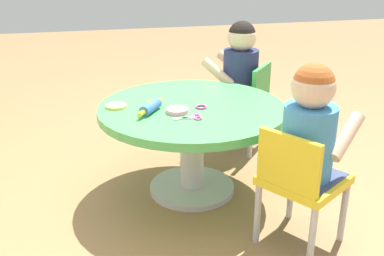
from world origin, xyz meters
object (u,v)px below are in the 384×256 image
at_px(seated_child_right, 240,64).
at_px(rolling_pin, 151,107).
at_px(craft_scissors, 192,118).
at_px(child_chair_left, 300,181).
at_px(craft_table, 192,126).
at_px(seated_child_left, 310,127).
at_px(child_chair_right, 245,101).

height_order(seated_child_right, rolling_pin, seated_child_right).
bearing_deg(craft_scissors, child_chair_left, -137.19).
bearing_deg(child_chair_left, craft_scissors, 42.81).
bearing_deg(craft_table, seated_child_left, -146.63).
distance_m(seated_child_left, child_chair_right, 1.03).
bearing_deg(seated_child_right, child_chair_left, 174.89).
xyz_separation_m(child_chair_right, rolling_pin, (-0.51, 0.65, 0.19)).
relative_size(seated_child_right, rolling_pin, 2.53).
bearing_deg(craft_table, rolling_pin, 101.66).
height_order(craft_table, rolling_pin, rolling_pin).
bearing_deg(seated_child_left, craft_scissors, 47.00).
distance_m(seated_child_left, rolling_pin, 0.75).
distance_m(seated_child_right, craft_scissors, 0.80).
bearing_deg(seated_child_left, seated_child_right, -3.35).
bearing_deg(craft_scissors, child_chair_right, -37.50).
bearing_deg(rolling_pin, craft_table, -78.34).
bearing_deg(child_chair_right, seated_child_left, 174.83).
height_order(craft_table, child_chair_right, child_chair_right).
bearing_deg(rolling_pin, craft_scissors, -126.41).
relative_size(child_chair_right, seated_child_right, 1.05).
relative_size(child_chair_left, rolling_pin, 2.66).
xyz_separation_m(child_chair_left, seated_child_right, (1.05, -0.09, 0.23)).
bearing_deg(seated_child_left, child_chair_left, 122.90).
xyz_separation_m(seated_child_left, child_chair_right, (1.00, -0.09, -0.23)).
relative_size(child_chair_left, child_chair_right, 1.00).
distance_m(seated_child_right, rolling_pin, 0.82).
distance_m(craft_table, child_chair_right, 0.64).
height_order(child_chair_right, seated_child_right, seated_child_right).
distance_m(child_chair_right, craft_scissors, 0.81).
distance_m(child_chair_right, rolling_pin, 0.85).
height_order(child_chair_right, craft_scissors, child_chair_right).
bearing_deg(craft_scissors, seated_child_left, -133.00).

